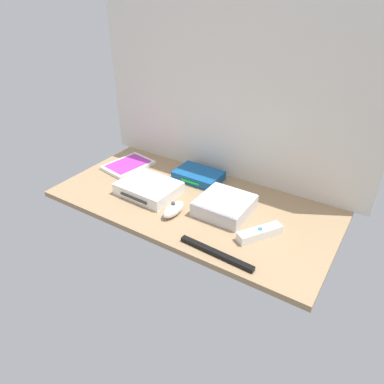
{
  "coord_description": "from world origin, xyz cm",
  "views": [
    {
      "loc": [
        57.32,
        -89.32,
        68.88
      ],
      "look_at": [
        0.0,
        0.0,
        4.0
      ],
      "focal_mm": 33.28,
      "sensor_mm": 36.0,
      "label": 1
    }
  ],
  "objects_px": {
    "remote_nunchuk": "(173,209)",
    "network_router": "(198,175)",
    "game_console": "(149,188)",
    "mini_computer": "(225,205)",
    "game_case": "(128,165)",
    "sensor_bar": "(216,253)",
    "remote_wand": "(260,233)"
  },
  "relations": [
    {
      "from": "remote_nunchuk",
      "to": "network_router",
      "type": "bearing_deg",
      "value": 104.31
    },
    {
      "from": "mini_computer",
      "to": "network_router",
      "type": "bearing_deg",
      "value": 143.31
    },
    {
      "from": "game_console",
      "to": "remote_wand",
      "type": "distance_m",
      "value": 0.45
    },
    {
      "from": "mini_computer",
      "to": "remote_wand",
      "type": "xyz_separation_m",
      "value": [
        0.16,
        -0.06,
        -0.01
      ]
    },
    {
      "from": "mini_computer",
      "to": "remote_nunchuk",
      "type": "xyz_separation_m",
      "value": [
        -0.14,
        -0.11,
        -0.01
      ]
    },
    {
      "from": "remote_wand",
      "to": "sensor_bar",
      "type": "bearing_deg",
      "value": -83.35
    },
    {
      "from": "mini_computer",
      "to": "sensor_bar",
      "type": "xyz_separation_m",
      "value": [
        0.08,
        -0.21,
        -0.02
      ]
    },
    {
      "from": "game_console",
      "to": "remote_nunchuk",
      "type": "xyz_separation_m",
      "value": [
        0.15,
        -0.06,
        -0.0
      ]
    },
    {
      "from": "game_console",
      "to": "game_case",
      "type": "relative_size",
      "value": 1.02
    },
    {
      "from": "remote_nunchuk",
      "to": "remote_wand",
      "type": "bearing_deg",
      "value": 9.89
    },
    {
      "from": "game_console",
      "to": "mini_computer",
      "type": "distance_m",
      "value": 0.29
    },
    {
      "from": "remote_wand",
      "to": "remote_nunchuk",
      "type": "bearing_deg",
      "value": -138.77
    },
    {
      "from": "game_console",
      "to": "mini_computer",
      "type": "height_order",
      "value": "mini_computer"
    },
    {
      "from": "game_console",
      "to": "game_case",
      "type": "bearing_deg",
      "value": 151.91
    },
    {
      "from": "game_console",
      "to": "network_router",
      "type": "xyz_separation_m",
      "value": [
        0.1,
        0.19,
        -0.0
      ]
    },
    {
      "from": "game_console",
      "to": "game_case",
      "type": "xyz_separation_m",
      "value": [
        -0.21,
        0.12,
        -0.01
      ]
    },
    {
      "from": "sensor_bar",
      "to": "remote_nunchuk",
      "type": "bearing_deg",
      "value": 158.02
    },
    {
      "from": "game_case",
      "to": "sensor_bar",
      "type": "bearing_deg",
      "value": -16.12
    },
    {
      "from": "sensor_bar",
      "to": "game_case",
      "type": "bearing_deg",
      "value": 156.77
    },
    {
      "from": "mini_computer",
      "to": "game_case",
      "type": "bearing_deg",
      "value": 171.38
    },
    {
      "from": "network_router",
      "to": "sensor_bar",
      "type": "relative_size",
      "value": 0.75
    },
    {
      "from": "mini_computer",
      "to": "remote_nunchuk",
      "type": "height_order",
      "value": "mini_computer"
    },
    {
      "from": "remote_nunchuk",
      "to": "mini_computer",
      "type": "bearing_deg",
      "value": 39.33
    },
    {
      "from": "mini_computer",
      "to": "network_router",
      "type": "distance_m",
      "value": 0.24
    },
    {
      "from": "mini_computer",
      "to": "remote_nunchuk",
      "type": "bearing_deg",
      "value": -142.21
    },
    {
      "from": "network_router",
      "to": "game_console",
      "type": "bearing_deg",
      "value": -117.2
    },
    {
      "from": "mini_computer",
      "to": "network_router",
      "type": "height_order",
      "value": "mini_computer"
    },
    {
      "from": "network_router",
      "to": "remote_wand",
      "type": "xyz_separation_m",
      "value": [
        0.35,
        -0.21,
        -0.0
      ]
    },
    {
      "from": "game_case",
      "to": "game_console",
      "type": "bearing_deg",
      "value": -20.32
    },
    {
      "from": "remote_wand",
      "to": "remote_nunchuk",
      "type": "xyz_separation_m",
      "value": [
        -0.29,
        -0.04,
        0.01
      ]
    },
    {
      "from": "game_case",
      "to": "network_router",
      "type": "xyz_separation_m",
      "value": [
        0.3,
        0.07,
        0.01
      ]
    },
    {
      "from": "mini_computer",
      "to": "game_case",
      "type": "height_order",
      "value": "mini_computer"
    }
  ]
}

